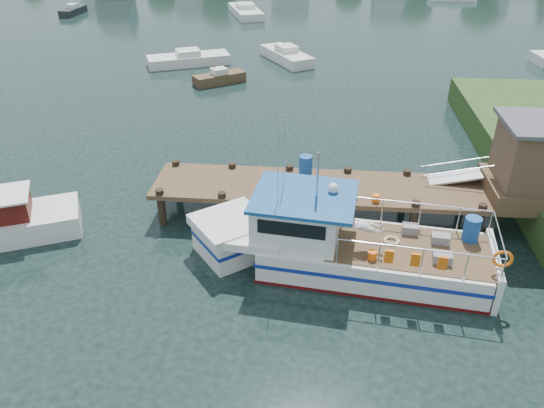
# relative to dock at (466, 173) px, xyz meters

# --- Properties ---
(ground_plane) EXTENTS (160.00, 160.00, 0.00)m
(ground_plane) POSITION_rel_dock_xyz_m (-6.51, -0.01, -2.24)
(ground_plane) COLOR black
(dock) EXTENTS (16.60, 3.00, 4.78)m
(dock) POSITION_rel_dock_xyz_m (0.00, 0.00, 0.00)
(dock) COLOR #513B26
(dock) RESTS_ON ground
(lobster_boat) EXTENTS (11.09, 4.33, 5.33)m
(lobster_boat) POSITION_rel_dock_xyz_m (-5.07, -3.54, -1.27)
(lobster_boat) COLOR silver
(lobster_boat) RESTS_ON ground
(moored_rowboat) EXTENTS (3.68, 3.15, 1.06)m
(moored_rowboat) POSITION_rel_dock_xyz_m (-12.96, 17.12, -1.85)
(moored_rowboat) COLOR #513B26
(moored_rowboat) RESTS_ON ground
(moored_a) EXTENTS (6.62, 4.42, 1.16)m
(moored_a) POSITION_rel_dock_xyz_m (-16.19, 21.51, -1.81)
(moored_a) COLOR silver
(moored_a) RESTS_ON ground
(moored_b) EXTENTS (4.65, 5.82, 1.25)m
(moored_b) POSITION_rel_dock_xyz_m (-8.61, 23.13, -1.78)
(moored_b) COLOR silver
(moored_b) RESTS_ON ground
(moored_d) EXTENTS (4.86, 7.77, 1.25)m
(moored_d) POSITION_rel_dock_xyz_m (-14.28, 40.67, -1.78)
(moored_d) COLOR silver
(moored_d) RESTS_ON ground
(moored_e) EXTENTS (1.67, 4.10, 1.11)m
(moored_e) POSITION_rel_dock_xyz_m (-33.25, 39.49, -1.83)
(moored_e) COLOR black
(moored_e) RESTS_ON ground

